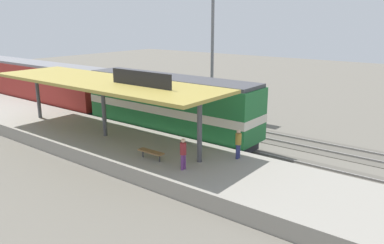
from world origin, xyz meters
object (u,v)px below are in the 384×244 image
at_px(locomotive, 169,106).
at_px(light_mast, 213,21).
at_px(person_walking, 183,152).
at_px(person_waiting, 238,142).
at_px(passenger_carriage_single, 36,83).
at_px(platform_bench, 151,152).

bearing_deg(locomotive, light_mast, 11.70).
bearing_deg(person_walking, light_mast, 29.53).
bearing_deg(person_waiting, light_mast, 41.03).
height_order(passenger_carriage_single, person_waiting, passenger_carriage_single).
height_order(passenger_carriage_single, light_mast, light_mast).
height_order(locomotive, person_walking, locomotive).
xyz_separation_m(platform_bench, locomotive, (6.00, 3.85, 1.07)).
bearing_deg(locomotive, person_waiting, -110.39).
distance_m(light_mast, person_waiting, 15.55).
bearing_deg(passenger_carriage_single, locomotive, -90.00).
distance_m(platform_bench, person_waiting, 4.96).
bearing_deg(platform_bench, person_waiting, -50.24).
bearing_deg(person_waiting, person_walking, 155.92).
distance_m(locomotive, person_walking, 8.68).
distance_m(passenger_carriage_single, light_mast, 19.14).
distance_m(passenger_carriage_single, person_waiting, 25.81).
height_order(light_mast, person_walking, light_mast).
distance_m(locomotive, person_waiting, 8.17).
bearing_deg(light_mast, locomotive, -168.30).
bearing_deg(light_mast, person_waiting, -138.97).
relative_size(platform_bench, locomotive, 0.12).
distance_m(platform_bench, locomotive, 7.21).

